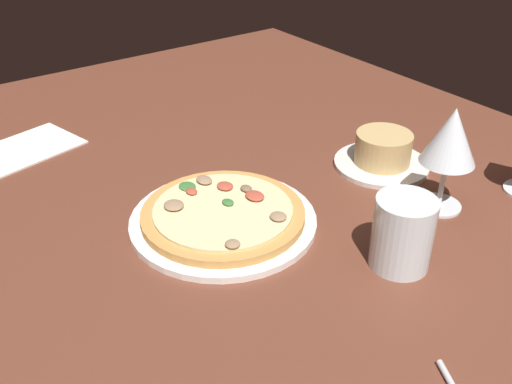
% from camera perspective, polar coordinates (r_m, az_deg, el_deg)
% --- Properties ---
extents(dining_table, '(1.50, 1.10, 0.04)m').
position_cam_1_polar(dining_table, '(0.90, 2.96, -1.47)').
color(dining_table, brown).
rests_on(dining_table, ground).
extents(pizza_main, '(0.27, 0.27, 0.03)m').
position_cam_1_polar(pizza_main, '(0.82, -3.25, -2.40)').
color(pizza_main, white).
rests_on(pizza_main, dining_table).
extents(ramekin_on_saucer, '(0.16, 0.16, 0.06)m').
position_cam_1_polar(ramekin_on_saucer, '(0.99, 12.32, 3.74)').
color(ramekin_on_saucer, silver).
rests_on(ramekin_on_saucer, dining_table).
extents(wine_glass_far, '(0.08, 0.08, 0.16)m').
position_cam_1_polar(wine_glass_far, '(0.86, 18.58, 4.95)').
color(wine_glass_far, silver).
rests_on(wine_glass_far, dining_table).
extents(water_glass, '(0.08, 0.08, 0.10)m').
position_cam_1_polar(water_glass, '(0.75, 14.14, -4.34)').
color(water_glass, silver).
rests_on(water_glass, dining_table).
extents(paper_menu, '(0.16, 0.20, 0.00)m').
position_cam_1_polar(paper_menu, '(1.11, -21.77, 3.93)').
color(paper_menu, white).
rests_on(paper_menu, dining_table).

